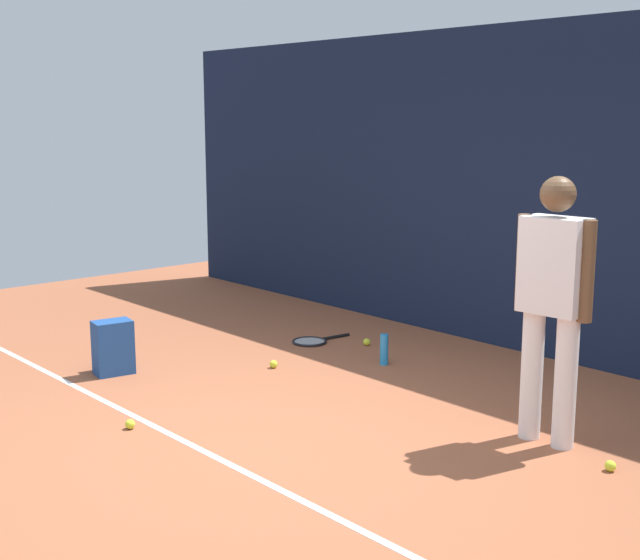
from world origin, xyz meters
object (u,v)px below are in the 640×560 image
object	(u,v)px
tennis_racket	(312,341)
tennis_ball_mid_court	(130,424)
tennis_player	(553,295)
tennis_ball_near_player	(610,466)
tennis_ball_by_fence	(367,342)
backpack	(113,348)
tennis_ball_far_left	(274,364)
water_bottle	(384,350)

from	to	relation	value
tennis_racket	tennis_ball_mid_court	bearing A→B (deg)	27.08
tennis_player	tennis_ball_mid_court	distance (m)	2.88
tennis_ball_near_player	tennis_ball_by_fence	distance (m)	3.08
backpack	tennis_ball_far_left	size ratio (longest dim) A/B	6.67
tennis_ball_near_player	tennis_ball_mid_court	world-z (taller)	same
tennis_ball_mid_court	water_bottle	world-z (taller)	water_bottle
backpack	water_bottle	size ratio (longest dim) A/B	1.67
tennis_ball_far_left	tennis_player	bearing A→B (deg)	6.33
tennis_player	water_bottle	distance (m)	2.12
water_bottle	tennis_racket	bearing A→B (deg)	178.39
backpack	tennis_ball_by_fence	size ratio (longest dim) A/B	6.67
backpack	tennis_ball_near_player	distance (m)	3.91
tennis_ball_far_left	water_bottle	distance (m)	0.93
tennis_ball_by_fence	tennis_ball_far_left	distance (m)	1.07
tennis_racket	backpack	world-z (taller)	backpack
tennis_ball_far_left	water_bottle	xyz separation A→B (m)	(0.55, 0.75, 0.10)
tennis_player	backpack	size ratio (longest dim) A/B	3.86
tennis_ball_by_fence	water_bottle	xyz separation A→B (m)	(0.53, -0.32, 0.10)
tennis_ball_far_left	tennis_ball_mid_court	bearing A→B (deg)	-74.24
tennis_ball_mid_court	tennis_ball_by_fence	bearing A→B (deg)	99.19
tennis_ball_by_fence	tennis_ball_far_left	xyz separation A→B (m)	(-0.02, -1.07, 0.00)
tennis_racket	tennis_ball_near_player	xyz separation A→B (m)	(3.36, -0.62, 0.02)
tennis_ball_mid_court	backpack	bearing A→B (deg)	156.02
tennis_ball_by_fence	tennis_ball_mid_court	world-z (taller)	same
tennis_ball_near_player	tennis_player	bearing A→B (deg)	167.70
tennis_ball_far_left	water_bottle	bearing A→B (deg)	54.00
tennis_ball_mid_court	water_bottle	xyz separation A→B (m)	(0.10, 2.35, 0.10)
tennis_player	tennis_ball_by_fence	bearing A→B (deg)	158.91
backpack	tennis_ball_mid_court	distance (m)	1.34
tennis_racket	tennis_ball_far_left	size ratio (longest dim) A/B	9.54
tennis_player	tennis_ball_near_player	xyz separation A→B (m)	(0.52, -0.11, -0.93)
backpack	tennis_ball_mid_court	bearing A→B (deg)	76.14
tennis_racket	tennis_ball_near_player	bearing A→B (deg)	86.94
tennis_ball_near_player	tennis_ball_far_left	bearing A→B (deg)	-176.96
tennis_player	tennis_ball_mid_court	size ratio (longest dim) A/B	25.76
tennis_racket	backpack	distance (m)	1.88
tennis_ball_near_player	tennis_ball_mid_court	bearing A→B (deg)	-145.05
tennis_ball_near_player	tennis_racket	bearing A→B (deg)	169.52
backpack	tennis_ball_mid_court	size ratio (longest dim) A/B	6.67
backpack	tennis_ball_by_fence	world-z (taller)	backpack
tennis_player	tennis_racket	distance (m)	3.03
tennis_ball_by_fence	water_bottle	bearing A→B (deg)	-31.55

